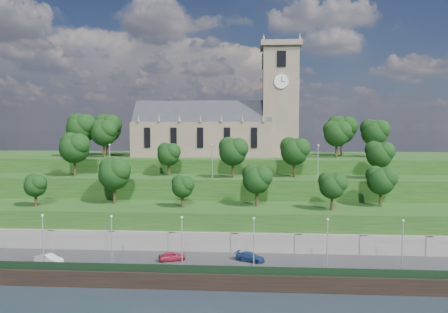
# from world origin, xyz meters

# --- Properties ---
(ground) EXTENTS (320.00, 320.00, 0.00)m
(ground) POSITION_xyz_m (0.00, 0.00, 0.00)
(ground) COLOR black
(ground) RESTS_ON ground
(promenade) EXTENTS (160.00, 12.00, 2.00)m
(promenade) POSITION_xyz_m (0.00, 6.00, 1.00)
(promenade) COLOR #2D2D30
(promenade) RESTS_ON ground
(quay_wall) EXTENTS (160.00, 0.50, 2.20)m
(quay_wall) POSITION_xyz_m (0.00, -0.05, 1.10)
(quay_wall) COLOR black
(quay_wall) RESTS_ON ground
(fence) EXTENTS (160.00, 0.10, 1.20)m
(fence) POSITION_xyz_m (0.00, 0.60, 2.60)
(fence) COLOR black
(fence) RESTS_ON promenade
(retaining_wall) EXTENTS (160.00, 2.10, 5.00)m
(retaining_wall) POSITION_xyz_m (0.00, 11.97, 2.50)
(retaining_wall) COLOR slate
(retaining_wall) RESTS_ON ground
(embankment_lower) EXTENTS (160.00, 12.00, 8.00)m
(embankment_lower) POSITION_xyz_m (0.00, 18.00, 4.00)
(embankment_lower) COLOR #1E4216
(embankment_lower) RESTS_ON ground
(embankment_upper) EXTENTS (160.00, 10.00, 12.00)m
(embankment_upper) POSITION_xyz_m (0.00, 29.00, 6.00)
(embankment_upper) COLOR #1E4216
(embankment_upper) RESTS_ON ground
(hilltop) EXTENTS (160.00, 32.00, 15.00)m
(hilltop) POSITION_xyz_m (0.00, 50.00, 7.50)
(hilltop) COLOR #1E4216
(hilltop) RESTS_ON ground
(church) EXTENTS (38.60, 12.35, 27.60)m
(church) POSITION_xyz_m (0.79, 45.98, 22.52)
(church) COLOR #70604E
(church) RESTS_ON hilltop
(trees_lower) EXTENTS (64.65, 8.96, 8.38)m
(trees_lower) POSITION_xyz_m (1.56, 18.61, 12.87)
(trees_lower) COLOR #2E2311
(trees_lower) RESTS_ON embankment_lower
(trees_upper) EXTENTS (65.33, 7.93, 8.79)m
(trees_upper) POSITION_xyz_m (0.06, 28.10, 17.38)
(trees_upper) COLOR #2E2311
(trees_upper) RESTS_ON embankment_upper
(trees_hilltop) EXTENTS (74.13, 16.10, 10.11)m
(trees_hilltop) POSITION_xyz_m (-2.78, 44.79, 21.40)
(trees_hilltop) COLOR #2E2311
(trees_hilltop) RESTS_ON hilltop
(lamp_posts_promenade) EXTENTS (60.36, 0.36, 7.47)m
(lamp_posts_promenade) POSITION_xyz_m (-2.00, 2.50, 6.34)
(lamp_posts_promenade) COLOR #B2B2B7
(lamp_posts_promenade) RESTS_ON promenade
(lamp_posts_upper) EXTENTS (40.36, 0.36, 6.61)m
(lamp_posts_upper) POSITION_xyz_m (0.00, 26.00, 15.89)
(lamp_posts_upper) COLOR #B2B2B7
(lamp_posts_upper) RESTS_ON embankment_upper
(car_left) EXTENTS (4.28, 2.85, 1.35)m
(car_left) POSITION_xyz_m (-4.12, 6.16, 2.68)
(car_left) COLOR maroon
(car_left) RESTS_ON promenade
(car_middle) EXTENTS (4.53, 2.79, 1.41)m
(car_middle) POSITION_xyz_m (-21.71, 3.51, 2.71)
(car_middle) COLOR #AFAFB4
(car_middle) RESTS_ON promenade
(car_right) EXTENTS (4.79, 3.47, 1.29)m
(car_right) POSITION_xyz_m (7.51, 6.71, 2.64)
(car_right) COLOR navy
(car_right) RESTS_ON promenade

